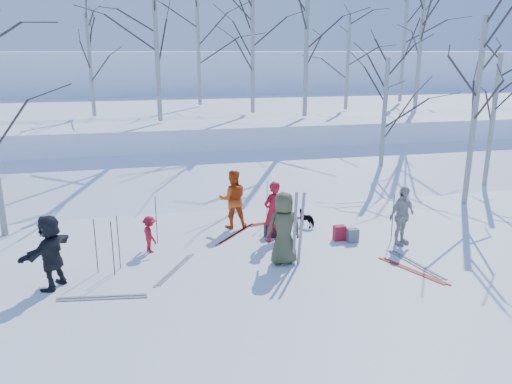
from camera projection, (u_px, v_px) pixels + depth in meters
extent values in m
plane|color=white|center=(269.00, 256.00, 12.85)|extent=(120.00, 120.00, 0.00)
cube|color=white|center=(225.00, 183.00, 19.38)|extent=(70.00, 9.49, 4.12)
cube|color=white|center=(197.00, 125.00, 28.53)|extent=(70.00, 18.00, 2.20)
cube|color=white|center=(173.00, 84.00, 47.97)|extent=(90.00, 30.00, 6.00)
imported|color=#474A2C|center=(284.00, 228.00, 12.19)|extent=(0.92, 0.63, 1.82)
imported|color=#B01021|center=(273.00, 212.00, 13.64)|extent=(0.74, 0.63, 1.70)
imported|color=#CF480F|center=(233.00, 199.00, 14.72)|extent=(0.88, 0.70, 1.75)
imported|color=#B01021|center=(150.00, 234.00, 12.98)|extent=(0.56, 0.72, 0.98)
imported|color=beige|center=(402.00, 216.00, 13.43)|extent=(1.04, 0.75, 1.63)
imported|color=black|center=(51.00, 252.00, 10.93)|extent=(1.19, 1.62, 1.70)
imported|color=black|center=(307.00, 218.00, 14.95)|extent=(0.59, 0.64, 0.51)
cube|color=silver|center=(295.00, 229.00, 12.02)|extent=(0.08, 0.16, 1.90)
cube|color=silver|center=(301.00, 229.00, 12.04)|extent=(0.12, 0.23, 1.89)
cylinder|color=black|center=(156.00, 220.00, 13.52)|extent=(0.02, 0.02, 1.34)
cylinder|color=black|center=(96.00, 246.00, 11.71)|extent=(0.02, 0.02, 1.34)
cylinder|color=black|center=(113.00, 249.00, 11.57)|extent=(0.02, 0.02, 1.34)
cylinder|color=black|center=(267.00, 202.00, 15.10)|extent=(0.02, 0.02, 1.34)
cylinder|color=black|center=(119.00, 243.00, 11.93)|extent=(0.02, 0.02, 1.34)
cylinder|color=black|center=(393.00, 218.00, 13.68)|extent=(0.02, 0.02, 1.34)
cylinder|color=black|center=(273.00, 202.00, 15.11)|extent=(0.02, 0.02, 1.34)
cube|color=#A6192A|center=(339.00, 233.00, 13.87)|extent=(0.32, 0.22, 0.42)
cube|color=slate|center=(353.00, 235.00, 13.74)|extent=(0.30, 0.20, 0.38)
cube|color=black|center=(271.00, 230.00, 14.13)|extent=(0.34, 0.24, 0.40)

